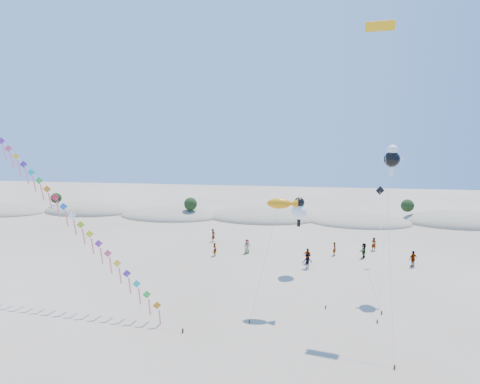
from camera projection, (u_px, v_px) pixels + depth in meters
name	position (u px, v px, depth m)	size (l,w,h in m)	color
dune_ridge	(268.00, 218.00, 68.02)	(145.30, 11.49, 5.57)	gray
kite_train	(48.00, 191.00, 36.08)	(25.93, 10.01, 19.37)	#3F2D1E
fish_kite	(282.00, 204.00, 34.09)	(3.77, 4.12, 9.69)	#3F2D1E
cartoon_kite_low	(299.00, 210.00, 42.69)	(3.19, 9.70, 8.21)	#3F2D1E
cartoon_kite_high	(392.00, 158.00, 36.99)	(3.09, 7.94, 14.03)	#3F2D1E
parafoil_kite	(380.00, 32.00, 31.76)	(2.30, 10.24, 24.01)	#3F2D1E
dark_kite	(380.00, 216.00, 42.53)	(2.83, 13.94, 8.92)	#3F2D1E
beachgoers	(337.00, 253.00, 47.11)	(32.49, 9.43, 1.86)	slate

